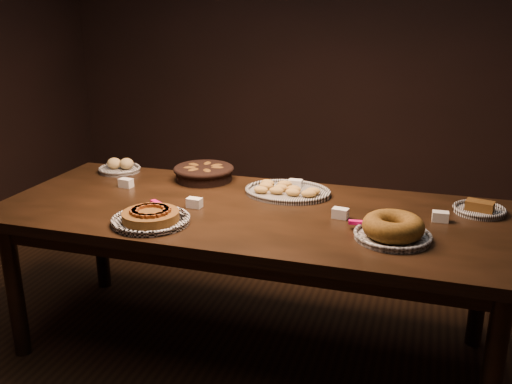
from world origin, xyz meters
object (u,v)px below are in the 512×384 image
(madeleine_platter, at_px, (287,191))
(apple_tart_plate, at_px, (151,218))
(buffet_table, at_px, (251,224))
(bundt_cake_plate, at_px, (393,229))

(madeleine_platter, bearing_deg, apple_tart_plate, -125.96)
(buffet_table, xyz_separation_m, bundt_cake_plate, (0.66, -0.17, 0.12))
(apple_tart_plate, distance_m, madeleine_platter, 0.73)
(buffet_table, relative_size, madeleine_platter, 5.55)
(bundt_cake_plate, bearing_deg, buffet_table, 172.03)
(buffet_table, height_order, madeleine_platter, madeleine_platter)
(apple_tart_plate, distance_m, bundt_cake_plate, 1.03)
(apple_tart_plate, bearing_deg, buffet_table, 52.14)
(apple_tart_plate, height_order, bundt_cake_plate, bundt_cake_plate)
(buffet_table, distance_m, bundt_cake_plate, 0.69)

